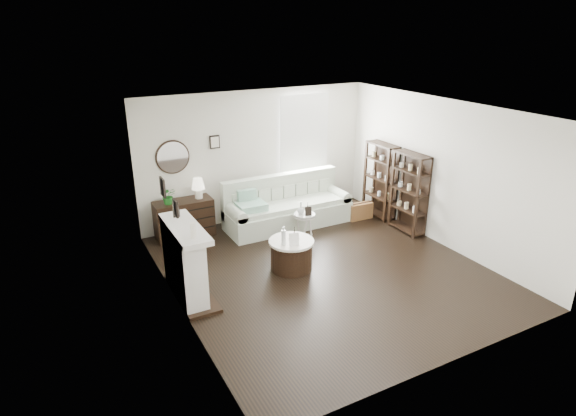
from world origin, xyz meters
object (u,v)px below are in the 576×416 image
drum_table (291,254)px  sofa (286,209)px  dresser (184,219)px  pedestal_table (305,216)px

drum_table → sofa: bearing=64.6°
drum_table → dresser: bearing=119.2°
dresser → drum_table: 2.47m
sofa → dresser: 2.08m
drum_table → pedestal_table: bearing=50.2°
sofa → pedestal_table: 0.79m
dresser → pedestal_table: size_ratio=2.20×
sofa → pedestal_table: size_ratio=5.13×
sofa → drum_table: size_ratio=3.39×
drum_table → pedestal_table: drum_table is taller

